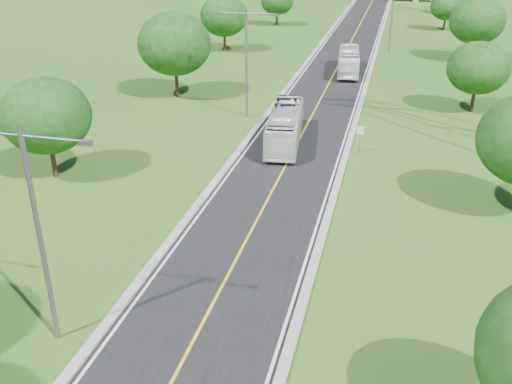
{
  "coord_description": "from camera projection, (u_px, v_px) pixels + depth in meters",
  "views": [
    {
      "loc": [
        7.57,
        -5.58,
        16.89
      ],
      "look_at": [
        0.46,
        22.83,
        3.0
      ],
      "focal_mm": 40.0,
      "sensor_mm": 36.0,
      "label": 1
    }
  ],
  "objects": [
    {
      "name": "bus_inbound",
      "position": [
        285.0,
        126.0,
        47.46
      ],
      "size": [
        3.7,
        10.78,
        2.94
      ],
      "primitive_type": "imported",
      "rotation": [
        0.0,
        0.0,
        0.12
      ],
      "color": "white",
      "rests_on": "road"
    },
    {
      "name": "ground",
      "position": [
        330.0,
        82.0,
        66.38
      ],
      "size": [
        260.0,
        260.0,
        0.0
      ],
      "primitive_type": "plane",
      "color": "#235718",
      "rests_on": "ground"
    },
    {
      "name": "tree_rd",
      "position": [
        477.0,
        21.0,
        74.42
      ],
      "size": [
        7.14,
        7.14,
        8.3
      ],
      "color": "black",
      "rests_on": "ground"
    },
    {
      "name": "road",
      "position": [
        336.0,
        70.0,
        71.63
      ],
      "size": [
        8.0,
        150.0,
        0.06
      ],
      "primitive_type": "cube",
      "color": "black",
      "rests_on": "ground"
    },
    {
      "name": "tree_lc",
      "position": [
        174.0,
        44.0,
        58.52
      ],
      "size": [
        7.56,
        7.56,
        8.79
      ],
      "color": "black",
      "rests_on": "ground"
    },
    {
      "name": "speed_limit_sign",
      "position": [
        360.0,
        135.0,
        45.26
      ],
      "size": [
        0.55,
        0.09,
        2.4
      ],
      "color": "slate",
      "rests_on": "ground"
    },
    {
      "name": "tree_re",
      "position": [
        447.0,
        6.0,
        96.54
      ],
      "size": [
        5.46,
        5.46,
        6.35
      ],
      "color": "black",
      "rests_on": "ground"
    },
    {
      "name": "streetlight_mid_left",
      "position": [
        246.0,
        55.0,
        52.0
      ],
      "size": [
        5.9,
        0.25,
        10.0
      ],
      "color": "slate",
      "rests_on": "ground"
    },
    {
      "name": "tree_ld",
      "position": [
        224.0,
        16.0,
        80.26
      ],
      "size": [
        6.72,
        6.72,
        7.82
      ],
      "color": "black",
      "rests_on": "ground"
    },
    {
      "name": "bus_outbound",
      "position": [
        349.0,
        61.0,
        69.75
      ],
      "size": [
        3.39,
        10.56,
        2.89
      ],
      "primitive_type": "imported",
      "rotation": [
        0.0,
        0.0,
        3.24
      ],
      "color": "white",
      "rests_on": "road"
    },
    {
      "name": "tree_le",
      "position": [
        277.0,
        0.0,
        101.01
      ],
      "size": [
        5.88,
        5.88,
        6.84
      ],
      "color": "black",
      "rests_on": "ground"
    },
    {
      "name": "curb_right",
      "position": [
        370.0,
        72.0,
        70.66
      ],
      "size": [
        0.5,
        150.0,
        0.22
      ],
      "primitive_type": "cube",
      "color": "gray",
      "rests_on": "ground"
    },
    {
      "name": "curb_left",
      "position": [
        302.0,
        68.0,
        72.53
      ],
      "size": [
        0.5,
        150.0,
        0.22
      ],
      "primitive_type": "cube",
      "color": "gray",
      "rests_on": "ground"
    },
    {
      "name": "tree_lb",
      "position": [
        46.0,
        116.0,
        39.86
      ],
      "size": [
        6.3,
        6.3,
        7.33
      ],
      "color": "black",
      "rests_on": "ground"
    },
    {
      "name": "tree_rc",
      "position": [
        478.0,
        68.0,
        54.22
      ],
      "size": [
        5.88,
        5.88,
        6.84
      ],
      "color": "black",
      "rests_on": "ground"
    },
    {
      "name": "streetlight_far_right",
      "position": [
        392.0,
        10.0,
        78.3
      ],
      "size": [
        5.9,
        0.25,
        10.0
      ],
      "color": "slate",
      "rests_on": "ground"
    },
    {
      "name": "streetlight_near_left",
      "position": [
        37.0,
        221.0,
        23.08
      ],
      "size": [
        5.9,
        0.25,
        10.0
      ],
      "color": "slate",
      "rests_on": "ground"
    }
  ]
}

